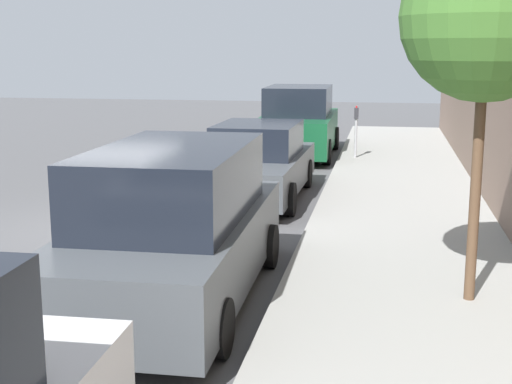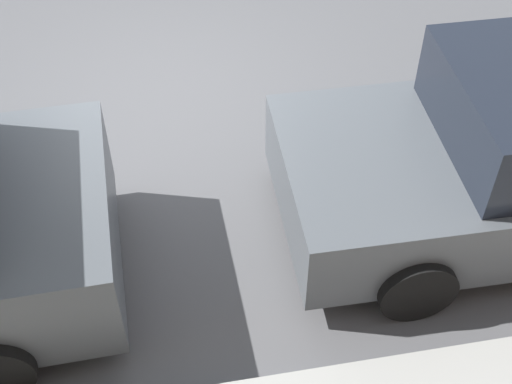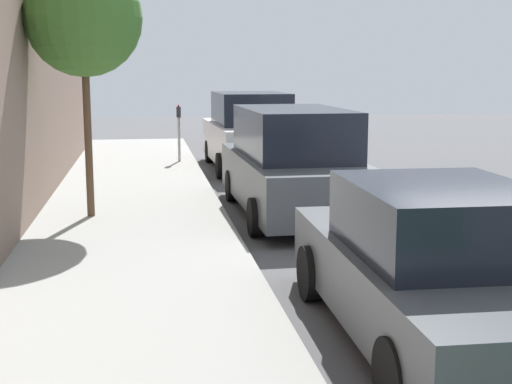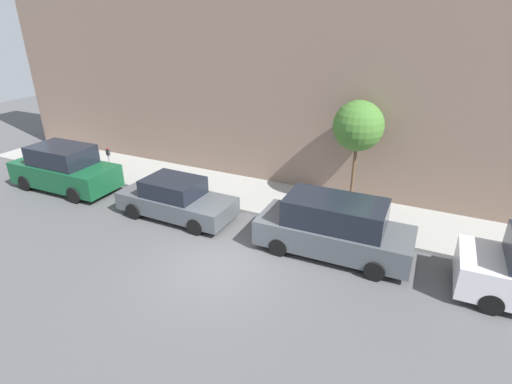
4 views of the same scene
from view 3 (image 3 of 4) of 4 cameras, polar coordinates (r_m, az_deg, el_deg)
The scene contains 7 objects.
ground_plane at distance 10.75m, azimuth 18.30°, elevation -4.56°, with size 60.00×60.00×0.00m, color #515154.
sidewalk at distance 9.57m, azimuth -10.02°, elevation -5.49°, with size 3.17×32.00×0.15m.
parked_suv_nearest at distance 18.49m, azimuth -0.45°, elevation 4.72°, with size 2.08×4.85×1.98m.
parked_minivan_second at distance 12.60m, azimuth 2.99°, elevation 2.27°, with size 2.02×4.93×1.90m.
parked_sedan_third at distance 6.93m, azimuth 14.18°, elevation -5.98°, with size 1.92×4.53×1.54m.
parking_meter_near at distance 19.00m, azimuth -6.19°, elevation 5.20°, with size 0.11×0.15×1.50m.
street_tree at distance 12.03m, azimuth -13.65°, elevation 13.33°, with size 1.88×1.88×4.17m.
Camera 3 is at (4.86, 9.23, 2.58)m, focal length 50.00 mm.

